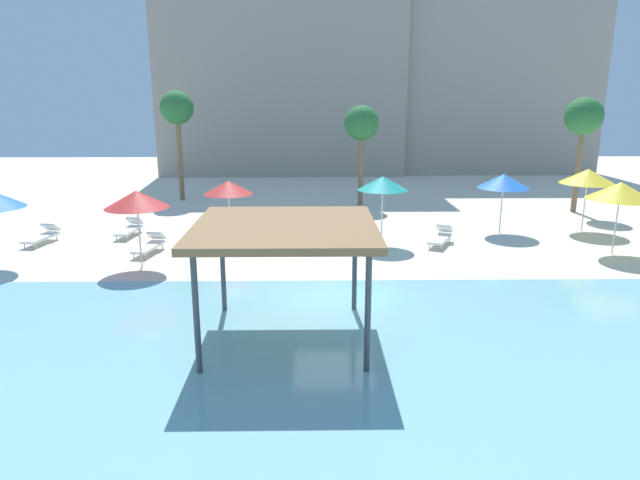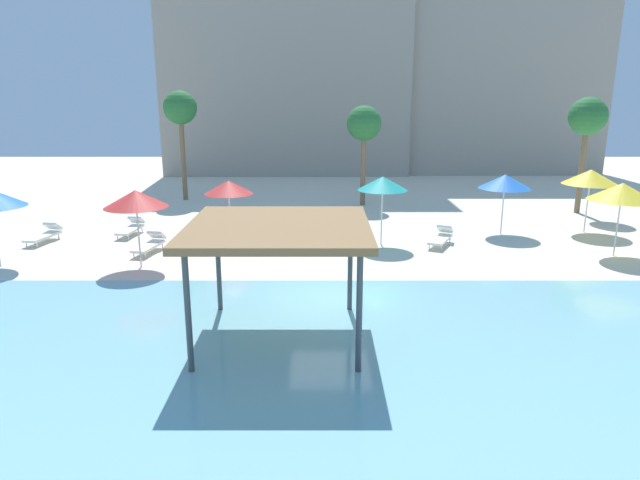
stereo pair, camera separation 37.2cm
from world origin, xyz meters
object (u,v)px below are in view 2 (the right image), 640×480
beach_umbrella_red_4 (138,199)px  lounge_chair_4 (444,237)px  lounge_chair_1 (48,234)px  beach_umbrella_red_1 (231,187)px  lounge_chair_0 (134,227)px  palm_tree_1 (367,125)px  beach_umbrella_yellow_2 (625,192)px  palm_tree_2 (591,119)px  lounge_chair_2 (153,243)px  beach_umbrella_blue_3 (508,182)px  shade_pavilion (281,231)px  beach_umbrella_teal_0 (385,183)px  palm_tree_0 (183,110)px  beach_umbrella_yellow_6 (594,177)px

beach_umbrella_red_4 → lounge_chair_4: beach_umbrella_red_4 is taller
lounge_chair_1 → beach_umbrella_red_1: bearing=101.3°
lounge_chair_0 → palm_tree_1: bearing=128.8°
beach_umbrella_yellow_2 → palm_tree_2: size_ratio=0.48×
lounge_chair_2 → beach_umbrella_blue_3: bearing=111.7°
lounge_chair_1 → shade_pavilion: bearing=57.3°
beach_umbrella_teal_0 → palm_tree_0: size_ratio=0.45×
lounge_chair_1 → beach_umbrella_yellow_2: bearing=94.3°
beach_umbrella_red_1 → lounge_chair_4: size_ratio=1.31×
lounge_chair_4 → palm_tree_1: size_ratio=0.36×
lounge_chair_1 → palm_tree_2: 26.24m
beach_umbrella_red_4 → lounge_chair_1: beach_umbrella_red_4 is taller
shade_pavilion → lounge_chair_1: (-10.59, 9.58, -2.47)m
shade_pavilion → beach_umbrella_red_4: shade_pavilion is taller
beach_umbrella_teal_0 → shade_pavilion: bearing=-111.1°
beach_umbrella_yellow_6 → beach_umbrella_red_4: bearing=-163.9°
beach_umbrella_blue_3 → lounge_chair_1: size_ratio=1.35×
lounge_chair_1 → lounge_chair_4: 16.60m
beach_umbrella_yellow_2 → beach_umbrella_yellow_6: (0.62, 3.83, 0.01)m
lounge_chair_2 → palm_tree_0: bearing=-163.2°
beach_umbrella_blue_3 → lounge_chair_2: beach_umbrella_blue_3 is taller
beach_umbrella_yellow_2 → shade_pavilion: bearing=-148.7°
shade_pavilion → beach_umbrella_red_4: bearing=132.1°
palm_tree_0 → lounge_chair_2: bearing=-83.6°
lounge_chair_2 → lounge_chair_4: (11.70, 1.06, 0.00)m
beach_umbrella_red_1 → lounge_chair_2: beach_umbrella_red_1 is taller
palm_tree_0 → palm_tree_2: 21.84m
beach_umbrella_teal_0 → lounge_chair_2: beach_umbrella_teal_0 is taller
beach_umbrella_red_1 → lounge_chair_2: 3.92m
beach_umbrella_red_4 → palm_tree_0: (-1.52, 13.35, 2.67)m
shade_pavilion → beach_umbrella_blue_3: 14.26m
beach_umbrella_teal_0 → palm_tree_1: palm_tree_1 is taller
beach_umbrella_teal_0 → beach_umbrella_yellow_2: bearing=-10.5°
beach_umbrella_red_4 → lounge_chair_1: (-5.15, 3.55, -2.16)m
beach_umbrella_yellow_6 → palm_tree_0: bearing=158.0°
beach_umbrella_yellow_6 → shade_pavilion: bearing=-138.9°
beach_umbrella_blue_3 → lounge_chair_4: beach_umbrella_blue_3 is taller
lounge_chair_0 → palm_tree_0: (0.38, 8.58, 4.83)m
beach_umbrella_yellow_2 → palm_tree_2: 8.71m
shade_pavilion → beach_umbrella_yellow_2: bearing=31.3°
lounge_chair_0 → lounge_chair_4: 13.46m
shade_pavilion → beach_umbrella_red_4: size_ratio=1.58×
shade_pavilion → palm_tree_0: (-6.96, 19.38, 2.36)m
lounge_chair_2 → palm_tree_0: palm_tree_0 is taller
beach_umbrella_yellow_6 → lounge_chair_1: size_ratio=1.44×
shade_pavilion → palm_tree_1: bearing=79.1°
palm_tree_0 → beach_umbrella_red_4: bearing=-83.5°
palm_tree_0 → palm_tree_2: bearing=-9.9°
beach_umbrella_blue_3 → palm_tree_2: 7.58m
lounge_chair_0 → palm_tree_0: 9.86m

